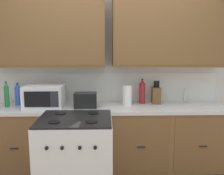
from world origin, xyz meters
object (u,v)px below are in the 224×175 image
object	(u,v)px
bottle_blue	(18,94)
bottle_green	(7,95)
stove_range	(76,160)
bottle_red	(142,91)
knife_block	(156,95)
paper_towel_roll	(127,96)
microwave	(44,96)
toaster	(86,100)

from	to	relation	value
bottle_blue	bottle_green	xyz separation A→B (m)	(-0.10, -0.11, 0.02)
stove_range	bottle_red	size ratio (longest dim) A/B	2.83
bottle_green	knife_block	bearing A→B (deg)	4.19
paper_towel_roll	bottle_red	distance (m)	0.24
microwave	bottle_green	distance (m)	0.48
microwave	bottle_red	xyz separation A→B (m)	(1.27, 0.19, 0.02)
knife_block	paper_towel_roll	distance (m)	0.41
toaster	paper_towel_roll	xyz separation A→B (m)	(0.54, 0.10, 0.03)
stove_range	knife_block	world-z (taller)	knife_block
microwave	toaster	world-z (taller)	microwave
microwave	toaster	bearing A→B (deg)	-3.82
microwave	paper_towel_roll	bearing A→B (deg)	3.79
microwave	knife_block	world-z (taller)	knife_block
bottle_blue	bottle_green	bearing A→B (deg)	-134.37
stove_range	microwave	world-z (taller)	microwave
bottle_green	microwave	bearing A→B (deg)	-3.80
stove_range	bottle_blue	world-z (taller)	bottle_blue
knife_block	bottle_green	bearing A→B (deg)	-175.81
knife_block	stove_range	bearing A→B (deg)	-142.12
paper_towel_roll	bottle_blue	size ratio (longest dim) A/B	0.89
microwave	stove_range	bearing A→B (deg)	-52.88
microwave	bottle_blue	world-z (taller)	bottle_blue
bottle_red	bottle_blue	bearing A→B (deg)	-178.33
microwave	bottle_red	distance (m)	1.28
toaster	bottle_blue	xyz separation A→B (m)	(-0.90, 0.17, 0.05)
microwave	toaster	xyz separation A→B (m)	(0.52, -0.03, -0.04)
bottle_blue	paper_towel_roll	bearing A→B (deg)	-2.70
toaster	bottle_red	size ratio (longest dim) A/B	0.83
bottle_red	bottle_green	bearing A→B (deg)	-174.99
bottle_blue	knife_block	bearing A→B (deg)	1.13
bottle_blue	bottle_red	bearing A→B (deg)	1.67
stove_range	microwave	bearing A→B (deg)	127.12
paper_towel_roll	bottle_green	bearing A→B (deg)	-178.59
stove_range	bottle_blue	size ratio (longest dim) A/B	3.24
stove_range	microwave	xyz separation A→B (m)	(-0.46, 0.60, 0.58)
toaster	bottle_red	xyz separation A→B (m)	(0.75, 0.22, 0.07)
stove_range	paper_towel_roll	xyz separation A→B (m)	(0.60, 0.67, 0.57)
bottle_red	paper_towel_roll	bearing A→B (deg)	-151.34
paper_towel_roll	toaster	bearing A→B (deg)	-168.92
toaster	knife_block	bearing A→B (deg)	12.59
bottle_red	stove_range	bearing A→B (deg)	-135.81
stove_range	toaster	size ratio (longest dim) A/B	3.39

